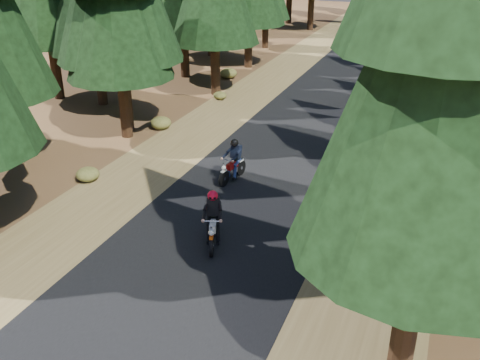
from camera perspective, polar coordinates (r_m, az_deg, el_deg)
name	(u,v)px	position (r m, az deg, el deg)	size (l,w,h in m)	color
ground	(222,232)	(16.35, -1.94, -5.57)	(120.00, 120.00, 0.00)	#472D19
road	(273,170)	(20.53, 3.59, 1.07)	(6.00, 100.00, 0.01)	black
shoulder_l	(167,153)	(22.24, -7.75, 2.82)	(3.20, 100.00, 0.01)	brown
shoulder_r	(397,189)	(19.75, 16.36, -0.96)	(3.20, 100.00, 0.01)	brown
log_near	(457,146)	(24.19, 22.10, 3.40)	(0.32, 0.32, 5.26)	#4C4233
understory_shrubs	(310,133)	(23.80, 7.51, 5.01)	(16.03, 29.26, 0.63)	#474C1E
rider_lead	(213,228)	(15.47, -2.89, -5.13)	(1.15, 1.94, 1.66)	silver
rider_follow	(232,167)	(19.42, -0.81, 1.36)	(0.83, 1.82, 1.56)	maroon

